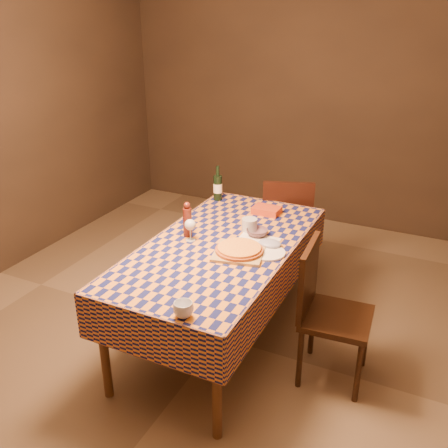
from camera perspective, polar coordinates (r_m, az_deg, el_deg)
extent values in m
plane|color=brown|center=(3.77, -0.34, -12.88)|extent=(5.00, 5.00, 0.00)
cube|color=#34271D|center=(5.46, 11.54, 13.84)|extent=(4.50, 0.10, 2.70)
cylinder|color=brown|center=(3.17, -13.59, -13.42)|extent=(0.06, 0.06, 0.75)
cylinder|color=brown|center=(2.83, -0.82, -17.86)|extent=(0.06, 0.06, 0.75)
cylinder|color=brown|center=(4.36, -0.07, -1.69)|extent=(0.06, 0.06, 0.75)
cylinder|color=brown|center=(4.13, 9.51, -3.64)|extent=(0.06, 0.06, 0.75)
cube|color=brown|center=(3.38, -0.37, -2.79)|extent=(0.90, 1.80, 0.03)
cube|color=brown|center=(3.37, -0.37, -2.48)|extent=(0.92, 1.82, 0.02)
cube|color=brown|center=(2.77, -8.88, -12.67)|extent=(0.94, 0.01, 0.30)
cube|color=brown|center=(4.20, 5.12, 0.81)|extent=(0.94, 0.01, 0.30)
cube|color=brown|center=(3.64, -6.96, -3.03)|extent=(0.01, 1.84, 0.30)
cube|color=brown|center=(3.29, 6.99, -6.21)|extent=(0.01, 1.84, 0.30)
cube|color=tan|center=(3.24, 1.74, -3.27)|extent=(0.37, 0.37, 0.02)
cylinder|color=#9E481A|center=(3.23, 1.75, -2.97)|extent=(0.41, 0.41, 0.02)
cylinder|color=orange|center=(3.23, 1.75, -2.73)|extent=(0.37, 0.37, 0.01)
cylinder|color=#4C1911|center=(3.46, -4.20, 0.21)|extent=(0.06, 0.06, 0.21)
sphere|color=#4C1911|center=(3.41, -4.26, 2.16)|extent=(0.05, 0.05, 0.05)
imported|color=#5C414E|center=(3.49, 3.80, -0.97)|extent=(0.16, 0.16, 0.05)
cylinder|color=silver|center=(3.43, -3.84, -1.83)|extent=(0.07, 0.07, 0.00)
cylinder|color=silver|center=(3.42, -3.85, -1.24)|extent=(0.01, 0.01, 0.07)
sphere|color=silver|center=(3.38, -3.89, -0.09)|extent=(0.08, 0.08, 0.08)
ellipsoid|color=#3A0714|center=(3.39, -3.88, -0.22)|extent=(0.05, 0.05, 0.03)
cylinder|color=black|center=(4.10, -0.72, 4.15)|extent=(0.09, 0.09, 0.21)
cylinder|color=black|center=(4.06, -0.73, 6.08)|extent=(0.03, 0.03, 0.08)
cylinder|color=white|center=(4.10, -0.72, 4.15)|extent=(0.09, 0.09, 0.07)
cylinder|color=#B9BEC0|center=(3.55, 2.93, -0.09)|extent=(0.13, 0.13, 0.09)
cube|color=#BC3C18|center=(3.87, 4.89, 1.58)|extent=(0.21, 0.15, 0.05)
cylinder|color=white|center=(3.26, 4.96, -3.27)|extent=(0.27, 0.27, 0.01)
imported|color=white|center=(2.62, -4.67, -9.72)|extent=(0.11, 0.11, 0.08)
cube|color=white|center=(3.42, 3.84, -1.97)|extent=(0.29, 0.23, 0.00)
ellipsoid|color=#9199BA|center=(3.34, 5.27, -2.23)|extent=(0.17, 0.14, 0.05)
cube|color=black|center=(4.46, 7.09, -0.25)|extent=(0.54, 0.54, 0.04)
cube|color=black|center=(4.18, 7.30, 1.76)|extent=(0.41, 0.18, 0.46)
cylinder|color=black|center=(4.73, 9.09, -2.05)|extent=(0.04, 0.04, 0.43)
cylinder|color=black|center=(4.72, 4.73, -1.88)|extent=(0.04, 0.04, 0.43)
cylinder|color=black|center=(4.41, 9.31, -4.09)|extent=(0.04, 0.04, 0.43)
cylinder|color=black|center=(4.40, 4.62, -3.91)|extent=(0.04, 0.04, 0.43)
cube|color=black|center=(3.26, 12.78, -10.45)|extent=(0.45, 0.45, 0.04)
cube|color=black|center=(3.16, 9.60, -6.06)|extent=(0.06, 0.42, 0.46)
cylinder|color=black|center=(3.25, 15.07, -16.12)|extent=(0.04, 0.04, 0.43)
cylinder|color=black|center=(3.53, 15.87, -12.52)|extent=(0.04, 0.04, 0.43)
cylinder|color=black|center=(3.28, 8.65, -14.98)|extent=(0.04, 0.04, 0.43)
cylinder|color=black|center=(3.56, 10.04, -11.53)|extent=(0.04, 0.04, 0.43)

